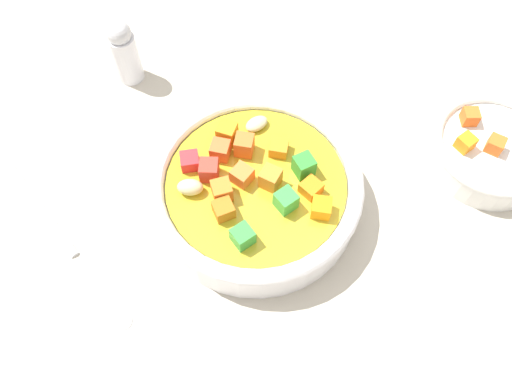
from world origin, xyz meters
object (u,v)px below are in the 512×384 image
Objects in this scene: spoon at (69,247)px; pepper_shaker at (124,52)px; soup_bowl_main at (256,189)px; side_bowl_small at (491,150)px.

pepper_shaker reaches higher than spoon.
soup_bowl_main is 18.97cm from spoon.
pepper_shaker is (2.69, 22.25, 1.37)cm from soup_bowl_main.
soup_bowl_main is 0.90× the size of spoon.
spoon is at bearing -146.71° from pepper_shaker.
spoon is 2.81× the size of pepper_shaker.
spoon is 43.94cm from side_bowl_small.
spoon is 1.79× the size of side_bowl_small.
side_bowl_small reaches higher than spoon.
soup_bowl_main is at bearing 144.15° from side_bowl_small.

